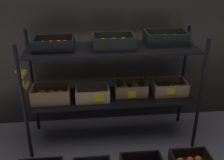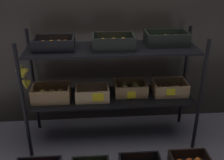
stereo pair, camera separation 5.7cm
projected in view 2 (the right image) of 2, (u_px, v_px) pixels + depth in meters
ground_plane at (112, 137)px, 2.75m from camera, size 10.00×10.00×0.00m
storefront_wall at (109, 18)px, 2.65m from camera, size 3.93×0.12×2.24m
display_rack at (111, 73)px, 2.45m from camera, size 1.65×0.47×1.08m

